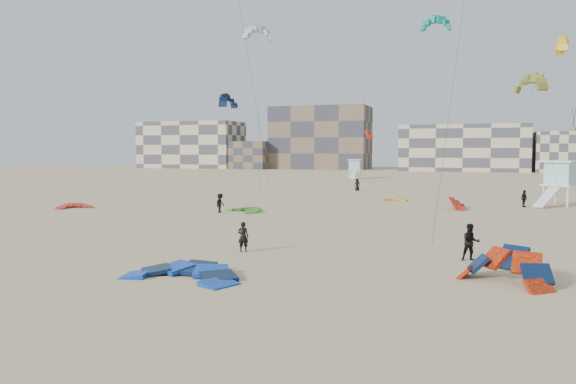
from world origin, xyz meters
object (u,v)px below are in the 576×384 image
(kite_ground_blue, at_px, (183,278))
(kite_ground_orange, at_px, (504,283))
(kitesurfer_main, at_px, (243,237))
(lifeguard_tower_near, at_px, (562,183))

(kite_ground_blue, xyz_separation_m, kite_ground_orange, (13.26, 3.35, 0.00))
(kite_ground_blue, height_order, kitesurfer_main, kitesurfer_main)
(kite_ground_orange, height_order, lifeguard_tower_near, lifeguard_tower_near)
(kite_ground_blue, bearing_deg, kite_ground_orange, 19.40)
(kite_ground_orange, xyz_separation_m, kitesurfer_main, (-13.23, 3.33, 0.83))
(kitesurfer_main, bearing_deg, kite_ground_blue, 82.03)
(kite_ground_blue, distance_m, lifeguard_tower_near, 45.01)
(lifeguard_tower_near, bearing_deg, kite_ground_orange, -66.21)
(kite_ground_blue, height_order, kite_ground_orange, kite_ground_orange)
(kite_ground_blue, bearing_deg, lifeguard_tower_near, 68.26)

